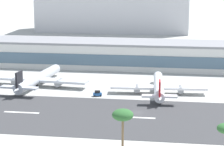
{
  "coord_description": "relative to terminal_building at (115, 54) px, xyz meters",
  "views": [
    {
      "loc": [
        15.92,
        -161.06,
        47.63
      ],
      "look_at": [
        -12.95,
        28.34,
        7.15
      ],
      "focal_mm": 81.11,
      "sensor_mm": 36.0,
      "label": 1
    }
  ],
  "objects": [
    {
      "name": "distant_hotel_block",
      "position": [
        -21.09,
        136.33,
        14.37
      ],
      "size": [
        111.85,
        35.24,
        41.31
      ],
      "primitive_type": "cube",
      "color": "#BCBCC1",
      "rests_on": "ground_plane"
    },
    {
      "name": "palm_tree_0",
      "position": [
        19.33,
        -118.03,
        5.04
      ],
      "size": [
        5.36,
        5.36,
        13.05
      ],
      "color": "brown",
      "rests_on": "ground_plane"
    },
    {
      "name": "airliner_red_tail_gate_1",
      "position": [
        24.3,
        -50.5,
        -3.5
      ],
      "size": [
        36.81,
        41.95,
        8.76
      ],
      "rotation": [
        0.0,
        0.0,
        1.65
      ],
      "color": "white",
      "rests_on": "ground_plane"
    },
    {
      "name": "ground_plane",
      "position": [
        18.91,
        -76.32,
        -6.29
      ],
      "size": [
        1400.0,
        1400.0,
        0.0
      ],
      "primitive_type": "plane",
      "color": "#A8A8A3"
    },
    {
      "name": "runway_centreline_dash_3",
      "position": [
        -19.25,
        -82.13,
        -6.21
      ],
      "size": [
        12.0,
        1.2,
        0.01
      ],
      "primitive_type": "cube",
      "color": "white",
      "rests_on": "runway_strip"
    },
    {
      "name": "service_baggage_tug_1",
      "position": [
        1.8,
        -56.99,
        -5.24
      ],
      "size": [
        3.51,
        2.58,
        2.2
      ],
      "rotation": [
        0.0,
        0.0,
        3.42
      ],
      "color": "#23569E",
      "rests_on": "ground_plane"
    },
    {
      "name": "airliner_black_tail_gate_0",
      "position": [
        -25.15,
        -45.36,
        -3.26
      ],
      "size": [
        41.99,
        45.57,
        9.52
      ],
      "rotation": [
        0.0,
        0.0,
        1.47
      ],
      "color": "silver",
      "rests_on": "ground_plane"
    },
    {
      "name": "runway_strip",
      "position": [
        18.91,
        -82.13,
        -6.25
      ],
      "size": [
        800.0,
        43.77,
        0.08
      ],
      "primitive_type": "cube",
      "color": "#38383A",
      "rests_on": "ground_plane"
    },
    {
      "name": "terminal_building",
      "position": [
        0.0,
        0.0,
        0.0
      ],
      "size": [
        216.38,
        23.3,
        12.57
      ],
      "color": "silver",
      "rests_on": "ground_plane"
    },
    {
      "name": "runway_centreline_dash_4",
      "position": [
        19.19,
        -82.13,
        -6.21
      ],
      "size": [
        12.0,
        1.2,
        0.01
      ],
      "primitive_type": "cube",
      "color": "white",
      "rests_on": "runway_strip"
    }
  ]
}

